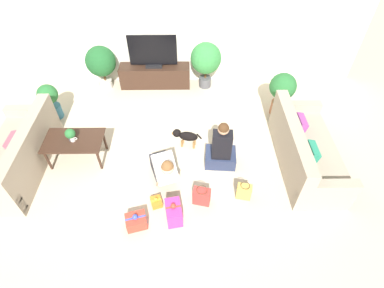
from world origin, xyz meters
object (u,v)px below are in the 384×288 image
object	(u,v)px
coffee_table	(74,142)
potted_plant_back_right	(206,60)
mug	(73,139)
sofa_left	(18,156)
tv_console	(155,76)
gift_box_c	(136,221)
tv	(153,53)
person_sitting	(221,150)
tabletop_plant	(70,134)
potted_plant_corner_left	(50,100)
dog	(185,136)
person_kneeling	(164,168)
gift_bag_a	(202,196)
gift_box_b	(156,202)
potted_plant_corner_right	(282,90)
gift_box_a	(174,212)
sofa_right	(304,150)
potted_plant_back_left	(101,63)
gift_bag_b	(244,191)

from	to	relation	value
coffee_table	potted_plant_back_right	distance (m)	3.20
potted_plant_back_right	mug	size ratio (longest dim) A/B	8.67
sofa_left	mug	xyz separation A→B (m)	(0.93, 0.17, 0.22)
tv_console	gift_box_c	distance (m)	3.57
coffee_table	tv	bearing A→B (deg)	61.79
coffee_table	person_sitting	size ratio (longest dim) A/B	1.02
tabletop_plant	potted_plant_corner_left	bearing A→B (deg)	123.46
dog	tv_console	bearing A→B (deg)	-149.25
tv	person_kneeling	xyz separation A→B (m)	(0.34, -2.76, -0.47)
sofa_left	gift_bag_a	distance (m)	3.14
coffee_table	potted_plant_corner_left	bearing A→B (deg)	123.70
mug	gift_box_b	bearing A→B (deg)	-33.83
potted_plant_corner_right	gift_box_c	bearing A→B (deg)	-135.70
person_kneeling	gift_box_c	size ratio (longest dim) A/B	2.38
gift_box_b	person_kneeling	bearing A→B (deg)	75.88
potted_plant_back_right	tabletop_plant	world-z (taller)	potted_plant_back_right
sofa_left	gift_box_b	distance (m)	2.48
gift_box_a	tabletop_plant	xyz separation A→B (m)	(-1.72, 1.23, 0.44)
sofa_right	potted_plant_back_left	world-z (taller)	potted_plant_back_left
gift_box_b	tabletop_plant	distance (m)	1.82
potted_plant_corner_left	gift_box_b	bearing A→B (deg)	-43.97
potted_plant_back_left	gift_box_a	world-z (taller)	potted_plant_back_left
sofa_right	gift_bag_a	bearing A→B (deg)	114.53
sofa_left	coffee_table	xyz separation A→B (m)	(0.91, 0.19, 0.12)
coffee_table	dog	bearing A→B (deg)	9.06
tv_console	person_sitting	size ratio (longest dim) A/B	1.62
person_sitting	gift_box_c	bearing A→B (deg)	46.28
tv	person_sitting	xyz separation A→B (m)	(1.29, -2.38, -0.47)
gift_box_a	person_kneeling	bearing A→B (deg)	103.90
tv_console	dog	bearing A→B (deg)	-70.47
person_sitting	tabletop_plant	distance (m)	2.52
coffee_table	person_kneeling	xyz separation A→B (m)	(1.54, -0.53, -0.07)
potted_plant_corner_right	gift_bag_a	world-z (taller)	potted_plant_corner_right
gift_bag_a	person_sitting	bearing A→B (deg)	66.09
coffee_table	potted_plant_back_right	size ratio (longest dim) A/B	0.94
tv	potted_plant_back_left	size ratio (longest dim) A/B	1.04
gift_box_a	gift_box_c	distance (m)	0.56
person_kneeling	gift_bag_b	distance (m)	1.32
sofa_right	gift_box_c	distance (m)	3.00
potted_plant_corner_right	gift_box_b	size ratio (longest dim) A/B	3.93
dog	gift_bag_a	bearing A→B (deg)	22.68
sofa_right	person_kneeling	distance (m)	2.40
sofa_left	gift_box_a	xyz separation A→B (m)	(2.63, -1.03, -0.14)
coffee_table	gift_box_c	xyz separation A→B (m)	(1.17, -1.33, -0.31)
potted_plant_corner_left	gift_bag_a	xyz separation A→B (m)	(2.90, -2.09, -0.28)
tv	gift_bag_a	xyz separation A→B (m)	(0.94, -3.18, -0.66)
person_sitting	dog	bearing A→B (deg)	-31.99
potted_plant_corner_left	gift_box_b	world-z (taller)	potted_plant_corner_left
potted_plant_back_left	person_sitting	distance (m)	3.37
sofa_left	tabletop_plant	distance (m)	0.97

